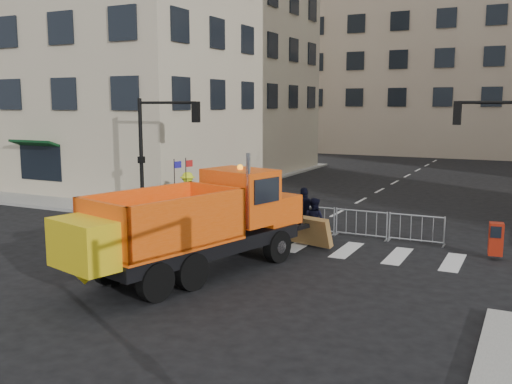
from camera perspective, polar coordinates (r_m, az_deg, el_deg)
The scene contains 11 objects.
ground at distance 16.76m, azimuth -5.00°, elevation -9.11°, with size 120.00×120.00×0.00m, color black.
sidewalk_back at distance 24.15m, azimuth 5.54°, elevation -3.36°, with size 64.00×5.00×0.15m, color gray.
building_far at distance 66.48m, azimuth 19.60°, elevation 14.22°, with size 30.00×18.00×24.00m, color #C0AA92.
traffic_light_left at distance 26.79m, azimuth -11.40°, elevation 3.39°, with size 0.18×0.18×5.40m, color black.
crowd_barriers at distance 23.51m, azimuth 3.06°, elevation -2.48°, with size 12.60×0.60×1.10m, color #9EA0A5, non-canonical shape.
plow_truck at distance 17.24m, azimuth -6.26°, elevation -2.99°, with size 4.91×9.80×3.68m.
cop_a at distance 22.53m, azimuth 2.49°, elevation -2.07°, with size 0.65×0.43×1.79m, color black.
cop_b at distance 21.21m, azimuth 5.81°, elevation -2.88°, with size 0.84×0.66×1.73m, color black.
cop_c at distance 21.62m, azimuth 4.86°, elevation -2.22°, with size 1.20×0.50×2.04m, color black.
worker at distance 26.65m, azimuth -6.83°, elevation -0.02°, with size 1.21×0.70×1.87m, color #E5F61C.
newspaper_box at distance 20.61m, azimuth 22.86°, elevation -4.35°, with size 0.45×0.40×1.10m, color maroon.
Camera 1 is at (8.34, -13.60, 5.14)m, focal length 40.00 mm.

